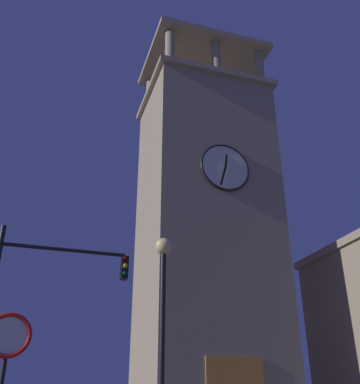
{
  "coord_description": "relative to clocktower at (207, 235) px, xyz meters",
  "views": [
    {
      "loc": [
        6.6,
        22.75,
        1.44
      ],
      "look_at": [
        -1.83,
        -3.78,
        14.88
      ],
      "focal_mm": 42.47,
      "sensor_mm": 36.0,
      "label": 1
    }
  ],
  "objects": [
    {
      "name": "traffic_signal_mid",
      "position": [
        10.33,
        12.34,
        -7.64
      ],
      "size": [
        4.04,
        0.41,
        6.62
      ],
      "color": "black",
      "rests_on": "ground_plane"
    },
    {
      "name": "no_horn_sign",
      "position": [
        10.66,
        17.8,
        -9.6
      ],
      "size": [
        0.78,
        0.14,
        3.02
      ],
      "color": "black",
      "rests_on": "ground_plane"
    },
    {
      "name": "clocktower",
      "position": [
        0.0,
        0.0,
        0.0
      ],
      "size": [
        8.84,
        7.48,
        29.72
      ],
      "color": "gray",
      "rests_on": "ground_plane"
    },
    {
      "name": "street_lamp",
      "position": [
        7.27,
        15.56,
        -8.14
      ],
      "size": [
        0.44,
        0.44,
        5.56
      ],
      "color": "black",
      "rests_on": "ground_plane"
    }
  ]
}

